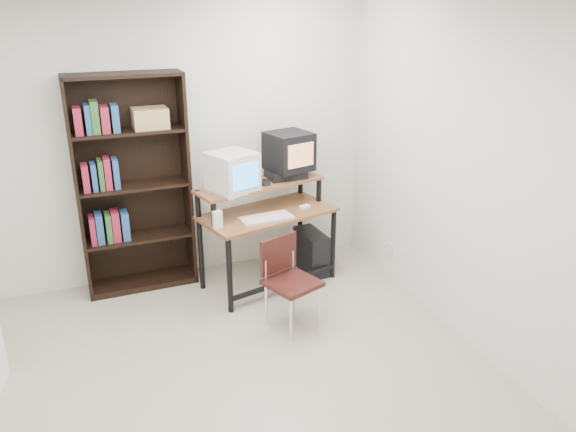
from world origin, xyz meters
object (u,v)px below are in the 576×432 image
object	(u,v)px
pc_tower	(311,252)
bookshelf	(132,183)
crt_monitor	(232,172)
school_chair	(287,274)
crt_tv	(289,151)
computer_desk	(267,216)

from	to	relation	value
pc_tower	bookshelf	bearing A→B (deg)	164.94
crt_monitor	school_chair	xyz separation A→B (m)	(0.22, -0.80, -0.67)
school_chair	crt_tv	bearing A→B (deg)	47.87
bookshelf	crt_monitor	bearing A→B (deg)	-25.91
computer_desk	crt_monitor	xyz separation A→B (m)	(-0.31, 0.01, 0.45)
pc_tower	bookshelf	xyz separation A→B (m)	(-1.65, 0.32, 0.81)
crt_monitor	bookshelf	bearing A→B (deg)	132.18
computer_desk	pc_tower	bearing A→B (deg)	-6.70
pc_tower	crt_tv	bearing A→B (deg)	138.09
computer_desk	bookshelf	world-z (taller)	bookshelf
computer_desk	school_chair	size ratio (longest dim) A/B	1.75
computer_desk	crt_tv	bearing A→B (deg)	20.44
crt_monitor	crt_tv	size ratio (longest dim) A/B	1.04
crt_tv	pc_tower	distance (m)	1.05
computer_desk	crt_monitor	distance (m)	0.55
computer_desk	crt_tv	xyz separation A→B (m)	(0.31, 0.22, 0.54)
crt_tv	pc_tower	xyz separation A→B (m)	(0.19, -0.15, -1.02)
crt_tv	bookshelf	world-z (taller)	bookshelf
computer_desk	crt_tv	size ratio (longest dim) A/B	2.90
pc_tower	bookshelf	size ratio (longest dim) A/B	0.22
crt_tv	computer_desk	bearing A→B (deg)	-159.77
crt_monitor	school_chair	size ratio (longest dim) A/B	0.63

